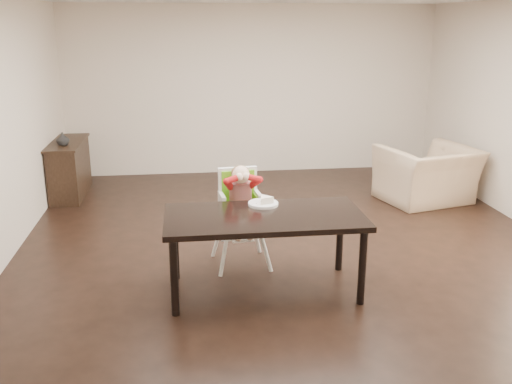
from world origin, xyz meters
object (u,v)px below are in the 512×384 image
high_chair (240,195)px  sideboard (70,168)px  dining_table (264,223)px  armchair (428,166)px

high_chair → sideboard: (-2.19, 2.74, -0.35)m
dining_table → armchair: bearing=42.9°
armchair → sideboard: (-4.98, 0.95, -0.12)m
high_chair → armchair: 3.32m
dining_table → sideboard: 4.14m
sideboard → armchair: bearing=-10.8°
dining_table → high_chair: bearing=103.0°
dining_table → high_chair: high_chair is taller
high_chair → armchair: bearing=27.4°
dining_table → sideboard: sideboard is taller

